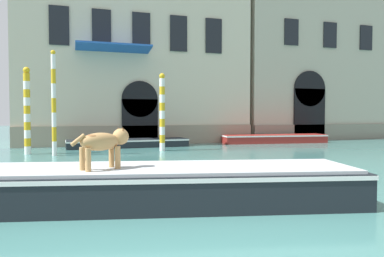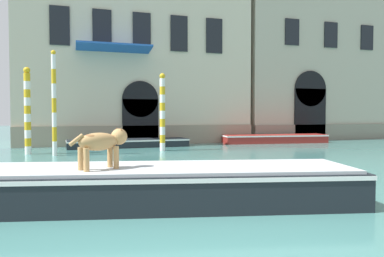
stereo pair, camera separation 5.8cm
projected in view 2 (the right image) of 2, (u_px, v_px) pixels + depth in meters
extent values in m
cube|color=gray|center=(142.00, 135.00, 21.52)|extent=(13.80, 0.16, 1.12)
cube|color=black|center=(140.00, 122.00, 21.45)|extent=(2.07, 0.14, 2.63)
cylinder|color=black|center=(140.00, 99.00, 21.40)|extent=(2.07, 0.14, 2.07)
cube|color=black|center=(60.00, 26.00, 19.96)|extent=(1.03, 0.10, 2.08)
cube|color=black|center=(102.00, 28.00, 20.63)|extent=(1.03, 0.10, 2.08)
cube|color=black|center=(142.00, 31.00, 21.29)|extent=(1.03, 0.10, 2.08)
cube|color=black|center=(179.00, 34.00, 21.96)|extent=(1.03, 0.10, 2.08)
cube|color=black|center=(214.00, 36.00, 22.63)|extent=(1.03, 0.10, 2.08)
cube|color=#1E4C99|center=(114.00, 47.00, 20.22)|extent=(4.01, 1.40, 0.29)
cube|color=#B2A893|center=(304.00, 28.00, 27.99)|extent=(11.22, 6.00, 16.37)
cube|color=gray|center=(329.00, 132.00, 25.39)|extent=(11.22, 0.16, 1.07)
cube|color=black|center=(310.00, 115.00, 24.86)|extent=(2.35, 0.14, 3.46)
cylinder|color=black|center=(310.00, 89.00, 24.79)|extent=(2.35, 0.14, 2.35)
cube|color=black|center=(292.00, 32.00, 24.24)|extent=(1.02, 0.10, 1.70)
cube|color=black|center=(331.00, 35.00, 25.14)|extent=(1.02, 0.10, 1.70)
cube|color=black|center=(367.00, 38.00, 26.04)|extent=(1.02, 0.10, 1.70)
cube|color=black|center=(140.00, 187.00, 7.36)|extent=(8.79, 3.79, 0.70)
cube|color=white|center=(140.00, 173.00, 7.35)|extent=(8.83, 3.83, 0.08)
cube|color=#B2B7BC|center=(140.00, 168.00, 7.35)|extent=(8.51, 3.58, 0.06)
cylinder|color=tan|center=(110.00, 156.00, 7.29)|extent=(0.11, 0.11, 0.43)
cylinder|color=tan|center=(116.00, 157.00, 7.11)|extent=(0.11, 0.11, 0.43)
cylinder|color=tan|center=(81.00, 159.00, 6.89)|extent=(0.11, 0.11, 0.43)
cylinder|color=tan|center=(86.00, 160.00, 6.71)|extent=(0.11, 0.11, 0.43)
ellipsoid|color=tan|center=(99.00, 142.00, 6.99)|extent=(0.86, 0.63, 0.34)
ellipsoid|color=brown|center=(93.00, 137.00, 6.91)|extent=(0.41, 0.36, 0.12)
sphere|color=tan|center=(119.00, 137.00, 7.27)|extent=(0.32, 0.32, 0.32)
cone|color=brown|center=(117.00, 130.00, 7.33)|extent=(0.10, 0.10, 0.13)
cone|color=brown|center=(121.00, 131.00, 7.20)|extent=(0.10, 0.10, 0.13)
cylinder|color=tan|center=(76.00, 140.00, 6.70)|extent=(0.29, 0.18, 0.23)
cube|color=black|center=(129.00, 143.00, 20.10)|extent=(6.43, 1.71, 0.43)
cube|color=white|center=(129.00, 140.00, 20.09)|extent=(6.46, 1.74, 0.08)
cube|color=#9EA3A8|center=(129.00, 143.00, 20.10)|extent=(3.54, 1.24, 0.39)
cube|color=maroon|center=(274.00, 139.00, 22.98)|extent=(6.54, 2.21, 0.51)
cube|color=white|center=(274.00, 136.00, 22.97)|extent=(6.58, 2.24, 0.08)
cube|color=#9EA3A8|center=(274.00, 139.00, 22.98)|extent=(3.63, 1.51, 0.46)
cylinder|color=white|center=(28.00, 150.00, 16.53)|extent=(0.27, 0.27, 0.36)
cylinder|color=gold|center=(28.00, 142.00, 16.51)|extent=(0.27, 0.27, 0.36)
cylinder|color=white|center=(28.00, 134.00, 16.50)|extent=(0.27, 0.27, 0.36)
cylinder|color=gold|center=(28.00, 126.00, 16.48)|extent=(0.27, 0.27, 0.36)
cylinder|color=white|center=(28.00, 118.00, 16.47)|extent=(0.27, 0.27, 0.36)
cylinder|color=gold|center=(27.00, 110.00, 16.45)|extent=(0.27, 0.27, 0.36)
cylinder|color=white|center=(27.00, 102.00, 16.44)|extent=(0.27, 0.27, 0.36)
cylinder|color=gold|center=(27.00, 93.00, 16.43)|extent=(0.27, 0.27, 0.36)
cylinder|color=white|center=(27.00, 85.00, 16.41)|extent=(0.27, 0.27, 0.36)
cylinder|color=gold|center=(27.00, 77.00, 16.40)|extent=(0.27, 0.27, 0.36)
sphere|color=gold|center=(27.00, 70.00, 16.39)|extent=(0.29, 0.29, 0.29)
cylinder|color=white|center=(55.00, 149.00, 15.96)|extent=(0.19, 0.19, 0.61)
cylinder|color=gold|center=(55.00, 134.00, 15.94)|extent=(0.19, 0.19, 0.61)
cylinder|color=white|center=(54.00, 120.00, 15.91)|extent=(0.19, 0.19, 0.61)
cylinder|color=gold|center=(54.00, 105.00, 15.89)|extent=(0.19, 0.19, 0.61)
cylinder|color=white|center=(54.00, 91.00, 15.86)|extent=(0.19, 0.19, 0.61)
cylinder|color=gold|center=(54.00, 76.00, 15.84)|extent=(0.19, 0.19, 0.61)
cylinder|color=white|center=(53.00, 62.00, 15.81)|extent=(0.19, 0.19, 0.61)
sphere|color=gold|center=(53.00, 52.00, 15.80)|extent=(0.20, 0.20, 0.20)
cylinder|color=white|center=(163.00, 147.00, 18.09)|extent=(0.26, 0.26, 0.39)
cylinder|color=gold|center=(163.00, 139.00, 18.08)|extent=(0.26, 0.26, 0.39)
cylinder|color=white|center=(162.00, 131.00, 18.06)|extent=(0.26, 0.26, 0.39)
cylinder|color=gold|center=(162.00, 123.00, 18.04)|extent=(0.26, 0.26, 0.39)
cylinder|color=white|center=(162.00, 115.00, 18.03)|extent=(0.26, 0.26, 0.39)
cylinder|color=gold|center=(162.00, 107.00, 18.01)|extent=(0.26, 0.26, 0.39)
cylinder|color=white|center=(162.00, 99.00, 18.00)|extent=(0.26, 0.26, 0.39)
cylinder|color=gold|center=(162.00, 91.00, 17.98)|extent=(0.26, 0.26, 0.39)
cylinder|color=white|center=(162.00, 83.00, 17.97)|extent=(0.26, 0.26, 0.39)
sphere|color=gold|center=(162.00, 76.00, 17.95)|extent=(0.27, 0.27, 0.27)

